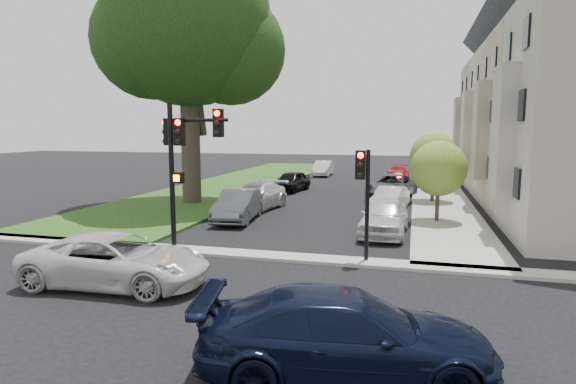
% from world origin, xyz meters
% --- Properties ---
extents(ground, '(140.00, 140.00, 0.00)m').
position_xyz_m(ground, '(0.00, 0.00, 0.00)').
color(ground, black).
rests_on(ground, ground).
extents(grass_strip, '(8.00, 44.00, 0.12)m').
position_xyz_m(grass_strip, '(-9.00, 24.00, 0.06)').
color(grass_strip, '#1B3213').
rests_on(grass_strip, ground).
extents(sidewalk_right, '(3.50, 44.00, 0.12)m').
position_xyz_m(sidewalk_right, '(6.75, 24.00, 0.06)').
color(sidewalk_right, '#A3A29B').
rests_on(sidewalk_right, ground).
extents(sidewalk_cross, '(60.00, 1.00, 0.12)m').
position_xyz_m(sidewalk_cross, '(0.00, 2.00, 0.06)').
color(sidewalk_cross, '#A3A29B').
rests_on(sidewalk_cross, ground).
extents(house_b, '(7.70, 7.55, 15.97)m').
position_xyz_m(house_b, '(12.45, 15.50, 6.93)').
color(house_b, gray).
rests_on(house_b, ground).
extents(house_c, '(7.70, 7.55, 15.97)m').
position_xyz_m(house_c, '(12.45, 23.00, 6.93)').
color(house_c, '#9F9894').
rests_on(house_c, ground).
extents(house_d, '(7.70, 7.55, 15.97)m').
position_xyz_m(house_d, '(12.45, 30.50, 6.93)').
color(house_d, tan).
rests_on(house_d, ground).
extents(eucalyptus, '(11.17, 10.14, 15.82)m').
position_xyz_m(eucalyptus, '(-8.20, 12.70, 10.81)').
color(eucalyptus, black).
rests_on(eucalyptus, ground).
extents(small_tree_a, '(2.69, 2.69, 4.03)m').
position_xyz_m(small_tree_a, '(6.20, 10.21, 2.68)').
color(small_tree_a, black).
rests_on(small_tree_a, ground).
extents(small_tree_b, '(2.91, 2.91, 4.36)m').
position_xyz_m(small_tree_b, '(6.20, 16.95, 2.90)').
color(small_tree_b, black).
rests_on(small_tree_b, ground).
extents(small_tree_c, '(2.73, 2.73, 4.09)m').
position_xyz_m(small_tree_c, '(6.20, 24.94, 2.72)').
color(small_tree_c, black).
rests_on(small_tree_c, ground).
extents(traffic_signal_main, '(2.72, 0.71, 5.56)m').
position_xyz_m(traffic_signal_main, '(-3.36, 2.24, 3.84)').
color(traffic_signal_main, black).
rests_on(traffic_signal_main, ground).
extents(traffic_signal_secondary, '(0.50, 0.40, 3.91)m').
position_xyz_m(traffic_signal_secondary, '(3.40, 2.19, 2.73)').
color(traffic_signal_secondary, black).
rests_on(traffic_signal_secondary, ground).
extents(car_cross_near, '(5.60, 2.80, 1.52)m').
position_xyz_m(car_cross_near, '(-3.37, -2.08, 0.76)').
color(car_cross_near, silver).
rests_on(car_cross_near, ground).
extents(car_cross_far, '(5.91, 3.31, 1.62)m').
position_xyz_m(car_cross_far, '(3.90, -5.62, 0.81)').
color(car_cross_far, black).
rests_on(car_cross_far, ground).
extents(car_parked_0, '(2.07, 4.80, 1.61)m').
position_xyz_m(car_parked_0, '(3.85, 6.91, 0.81)').
color(car_parked_0, silver).
rests_on(car_parked_0, ground).
extents(car_parked_1, '(2.17, 4.24, 1.33)m').
position_xyz_m(car_parked_1, '(3.77, 13.28, 0.67)').
color(car_parked_1, silver).
rests_on(car_parked_1, ground).
extents(car_parked_2, '(3.54, 5.92, 1.54)m').
position_xyz_m(car_parked_2, '(3.65, 18.62, 0.77)').
color(car_parked_2, '#3F4247').
rests_on(car_parked_2, ground).
extents(car_parked_3, '(1.98, 4.56, 1.53)m').
position_xyz_m(car_parked_3, '(3.73, 23.09, 0.77)').
color(car_parked_3, maroon).
rests_on(car_parked_3, ground).
extents(car_parked_4, '(1.90, 4.59, 1.33)m').
position_xyz_m(car_parked_4, '(3.69, 29.07, 0.66)').
color(car_parked_4, maroon).
rests_on(car_parked_4, ground).
extents(car_parked_5, '(2.14, 4.88, 1.56)m').
position_xyz_m(car_parked_5, '(-3.44, 8.28, 0.78)').
color(car_parked_5, '#3F4247').
rests_on(car_parked_5, ground).
extents(car_parked_6, '(2.86, 5.52, 1.53)m').
position_xyz_m(car_parked_6, '(-3.63, 11.65, 0.77)').
color(car_parked_6, silver).
rests_on(car_parked_6, ground).
extents(car_parked_7, '(2.40, 4.60, 1.49)m').
position_xyz_m(car_parked_7, '(-3.72, 20.09, 0.75)').
color(car_parked_7, black).
rests_on(car_parked_7, ground).
extents(car_parked_9, '(1.63, 4.45, 1.46)m').
position_xyz_m(car_parked_9, '(-3.56, 32.10, 0.73)').
color(car_parked_9, silver).
rests_on(car_parked_9, ground).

